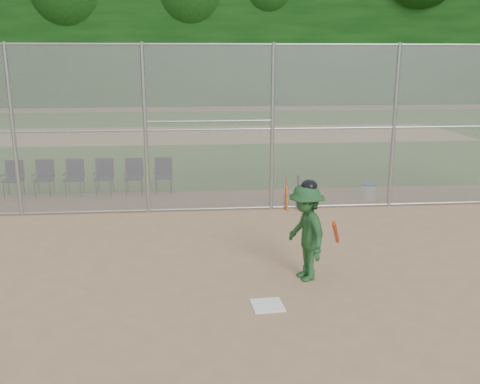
{
  "coord_description": "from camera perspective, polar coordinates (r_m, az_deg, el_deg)",
  "views": [
    {
      "loc": [
        -0.91,
        -7.62,
        3.7
      ],
      "look_at": [
        0.0,
        2.5,
        1.1
      ],
      "focal_mm": 40.0,
      "sensor_mm": 36.0,
      "label": 1
    }
  ],
  "objects": [
    {
      "name": "spare_bats",
      "position": [
        13.25,
        5.64,
        -0.07
      ],
      "size": [
        0.36,
        0.33,
        0.83
      ],
      "color": "#D84C14",
      "rests_on": "ground"
    },
    {
      "name": "chair_4",
      "position": [
        14.91,
        -11.25,
        1.61
      ],
      "size": [
        0.54,
        0.52,
        0.96
      ],
      "primitive_type": null,
      "color": "black",
      "rests_on": "ground"
    },
    {
      "name": "backstop_fence",
      "position": [
        12.76,
        -1.02,
        7.01
      ],
      "size": [
        16.09,
        0.09,
        4.0
      ],
      "color": "gray",
      "rests_on": "ground"
    },
    {
      "name": "dirt_patch_far",
      "position": [
        25.9,
        -3.1,
        6.15
      ],
      "size": [
        24.0,
        24.0,
        0.0
      ],
      "primitive_type": "plane",
      "color": "tan",
      "rests_on": "ground"
    },
    {
      "name": "home_plate",
      "position": [
        8.33,
        2.94,
        -11.97
      ],
      "size": [
        0.51,
        0.51,
        0.02
      ],
      "primitive_type": "cube",
      "rotation": [
        0.0,
        0.0,
        0.08
      ],
      "color": "white",
      "rests_on": "ground"
    },
    {
      "name": "treeline",
      "position": [
        27.69,
        -3.43,
        18.07
      ],
      "size": [
        81.0,
        60.0,
        11.0
      ],
      "color": "black",
      "rests_on": "ground"
    },
    {
      "name": "chair_5",
      "position": [
        14.85,
        -8.17,
        1.69
      ],
      "size": [
        0.54,
        0.52,
        0.96
      ],
      "primitive_type": null,
      "color": "black",
      "rests_on": "ground"
    },
    {
      "name": "chair_2",
      "position": [
        15.17,
        -17.28,
        1.45
      ],
      "size": [
        0.54,
        0.52,
        0.96
      ],
      "primitive_type": null,
      "color": "black",
      "rests_on": "ground"
    },
    {
      "name": "grass_strip",
      "position": [
        25.9,
        -3.1,
        6.15
      ],
      "size": [
        100.0,
        100.0,
        0.0
      ],
      "primitive_type": "plane",
      "color": "#30651E",
      "rests_on": "ground"
    },
    {
      "name": "water_cooler",
      "position": [
        14.45,
        13.58,
        0.05
      ],
      "size": [
        0.36,
        0.36,
        0.45
      ],
      "color": "white",
      "rests_on": "ground"
    },
    {
      "name": "chair_3",
      "position": [
        15.02,
        -14.29,
        1.53
      ],
      "size": [
        0.54,
        0.52,
        0.96
      ],
      "primitive_type": null,
      "color": "black",
      "rests_on": "ground"
    },
    {
      "name": "ground",
      "position": [
        8.52,
        1.54,
        -11.4
      ],
      "size": [
        100.0,
        100.0,
        0.0
      ],
      "primitive_type": "plane",
      "color": "tan",
      "rests_on": "ground"
    },
    {
      "name": "batter_at_plate",
      "position": [
        9.03,
        7.04,
        -4.24
      ],
      "size": [
        0.99,
        1.34,
        1.74
      ],
      "color": "#1E4C24",
      "rests_on": "ground"
    },
    {
      "name": "chair_0",
      "position": [
        15.59,
        -23.05,
        1.28
      ],
      "size": [
        0.54,
        0.52,
        0.96
      ],
      "primitive_type": null,
      "color": "black",
      "rests_on": "ground"
    },
    {
      "name": "chair_1",
      "position": [
        15.36,
        -20.21,
        1.36
      ],
      "size": [
        0.54,
        0.52,
        0.96
      ],
      "primitive_type": null,
      "color": "black",
      "rests_on": "ground"
    }
  ]
}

